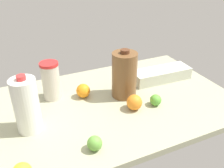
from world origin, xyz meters
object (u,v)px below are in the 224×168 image
chocolate_milk_jug (124,75)px  orange_beside_bowl (134,102)px  tumbler_cup (51,81)px  orange_by_jug (83,91)px  lime_near_front (95,143)px  lime_loose (156,100)px  egg_carton (161,74)px  milk_jug (26,105)px

chocolate_milk_jug → orange_beside_bowl: chocolate_milk_jug is taller
tumbler_cup → orange_by_jug: bearing=-21.6°
lime_near_front → lime_loose: 40.52cm
egg_carton → orange_by_jug: bearing=-178.6°
milk_jug → chocolate_milk_jug: size_ratio=1.01×
milk_jug → chocolate_milk_jug: bearing=9.3°
lime_near_front → chocolate_milk_jug: bearing=47.5°
milk_jug → orange_beside_bowl: size_ratio=3.41×
lime_loose → milk_jug: bearing=173.3°
lime_near_front → lime_loose: (37.33, 15.76, -0.14)cm
milk_jug → lime_loose: bearing=-6.7°
milk_jug → egg_carton: bearing=10.7°
lime_loose → lime_near_front: bearing=-157.1°
lime_near_front → orange_by_jug: size_ratio=0.83×
tumbler_cup → milk_jug: bearing=-124.5°
chocolate_milk_jug → lime_near_front: 41.99cm
chocolate_milk_jug → lime_near_front: (-27.76, -30.27, -8.73)cm
orange_beside_bowl → lime_near_front: bearing=-147.1°
tumbler_cup → egg_carton: bearing=-6.1°
tumbler_cup → orange_beside_bowl: bearing=-38.8°
lime_near_front → egg_carton: bearing=33.7°
egg_carton → lime_near_front: 65.78cm
chocolate_milk_jug → lime_near_front: chocolate_milk_jug is taller
lime_loose → orange_by_jug: orange_by_jug is taller
egg_carton → orange_by_jug: size_ratio=4.80×
chocolate_milk_jug → orange_beside_bowl: bearing=-96.0°
lime_near_front → orange_by_jug: bearing=77.3°
chocolate_milk_jug → tumbler_cup: chocolate_milk_jug is taller
chocolate_milk_jug → lime_near_front: size_ratio=4.29×
milk_jug → lime_loose: (57.27, -6.73, -8.98)cm
orange_beside_bowl → lime_near_front: size_ratio=1.27×
tumbler_cup → lime_near_front: (5.89, -42.96, -6.78)cm
tumbler_cup → orange_by_jug: size_ratio=2.75×
milk_jug → orange_beside_bowl: 47.31cm
egg_carton → lime_near_front: bearing=-143.9°
chocolate_milk_jug → orange_by_jug: chocolate_milk_jug is taller
orange_beside_bowl → lime_near_front: 31.39cm
chocolate_milk_jug → orange_by_jug: 22.16cm
lime_near_front → orange_by_jug: (8.38, 37.32, 0.61)cm
milk_jug → lime_near_front: milk_jug is taller
egg_carton → milk_jug: bearing=-167.0°
egg_carton → orange_beside_bowl: 34.41cm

